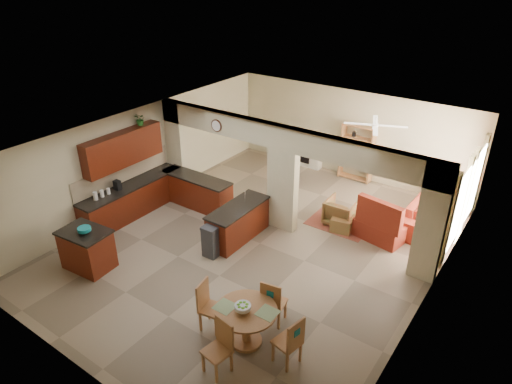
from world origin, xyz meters
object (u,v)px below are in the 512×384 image
Objects in this scene: dining_table at (246,321)px; armchair at (341,212)px; sofa at (437,211)px; kitchen_island at (87,249)px.

dining_table is 1.46× the size of armchair.
sofa is at bearing 75.46° from dining_table.
armchair is at bearing 125.52° from sofa.
dining_table is 6.50m from sofa.
armchair is (-2.10, -1.42, -0.05)m from sofa.
sofa is 2.53m from armchair.
kitchen_island reaches higher than sofa.
dining_table is at bearing 166.85° from sofa.
kitchen_island is at bearing 138.93° from sofa.
kitchen_island reaches higher than dining_table.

